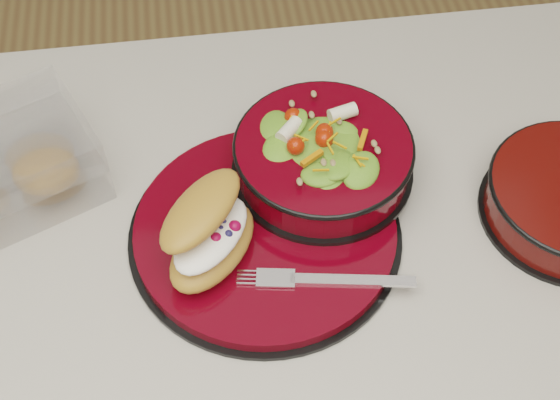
{
  "coord_description": "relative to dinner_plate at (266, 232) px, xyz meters",
  "views": [
    {
      "loc": [
        0.05,
        -0.5,
        1.64
      ],
      "look_at": [
        0.12,
        0.03,
        0.94
      ],
      "focal_mm": 50.0,
      "sensor_mm": 36.0,
      "label": 1
    }
  ],
  "objects": [
    {
      "name": "fork",
      "position": [
        0.06,
        -0.08,
        0.01
      ],
      "size": [
        0.17,
        0.05,
        0.0
      ],
      "rotation": [
        0.0,
        0.0,
        1.41
      ],
      "color": "silver",
      "rests_on": "dinner_plate"
    },
    {
      "name": "croissant",
      "position": [
        -0.06,
        -0.02,
        0.05
      ],
      "size": [
        0.14,
        0.16,
        0.08
      ],
      "rotation": [
        0.0,
        0.0,
        0.92
      ],
      "color": "#B17E36",
      "rests_on": "dinner_plate"
    },
    {
      "name": "dinner_plate",
      "position": [
        0.0,
        0.0,
        0.0
      ],
      "size": [
        0.31,
        0.31,
        0.02
      ],
      "rotation": [
        0.0,
        0.0,
        0.18
      ],
      "color": "black",
      "rests_on": "island_counter"
    },
    {
      "name": "salad_bowl",
      "position": [
        0.08,
        0.07,
        0.04
      ],
      "size": [
        0.22,
        0.22,
        0.09
      ],
      "rotation": [
        0.0,
        0.0,
        0.32
      ],
      "color": "black",
      "rests_on": "dinner_plate"
    },
    {
      "name": "pastry_box",
      "position": [
        -0.3,
        0.11,
        0.03
      ],
      "size": [
        0.25,
        0.22,
        0.09
      ],
      "rotation": [
        0.0,
        0.0,
        0.41
      ],
      "color": "white",
      "rests_on": "island_counter"
    }
  ]
}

